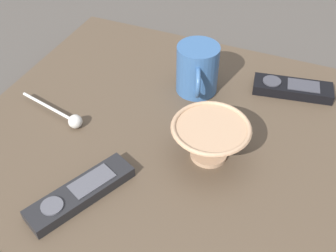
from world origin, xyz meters
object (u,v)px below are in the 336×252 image
at_px(cereal_bowl, 210,139).
at_px(coffee_mug, 197,69).
at_px(tv_remote_far, 81,193).
at_px(teaspoon, 69,118).
at_px(tv_remote_near, 292,88).

relative_size(cereal_bowl, coffee_mug, 1.15).
bearing_deg(tv_remote_far, cereal_bowl, -43.86).
distance_m(cereal_bowl, teaspoon, 0.27).
height_order(cereal_bowl, tv_remote_far, cereal_bowl).
relative_size(teaspoon, tv_remote_near, 0.93).
distance_m(coffee_mug, tv_remote_near, 0.20).
height_order(coffee_mug, teaspoon, coffee_mug).
relative_size(teaspoon, tv_remote_far, 0.84).
bearing_deg(cereal_bowl, tv_remote_far, 136.14).
bearing_deg(tv_remote_near, tv_remote_far, 147.01).
relative_size(coffee_mug, tv_remote_near, 0.71).
bearing_deg(cereal_bowl, tv_remote_near, -23.37).
relative_size(cereal_bowl, teaspoon, 0.87).
distance_m(coffee_mug, teaspoon, 0.27).
distance_m(tv_remote_near, tv_remote_far, 0.47).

